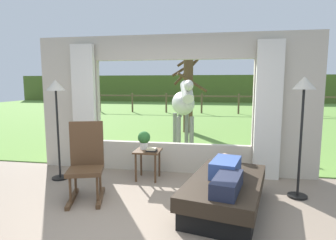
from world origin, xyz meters
TOP-DOWN VIEW (x-y plane):
  - ground_plane at (0.00, 0.00)m, footprint 12.00×12.00m
  - back_wall_with_window at (0.00, 2.26)m, footprint 5.20×0.12m
  - curtain_panel_left at (-1.69, 2.12)m, footprint 0.44×0.10m
  - curtain_panel_right at (1.69, 2.12)m, footprint 0.44×0.10m
  - outdoor_pasture_lawn at (0.00, 13.16)m, footprint 36.00×21.68m
  - distant_hill_ridge at (0.00, 23.00)m, footprint 36.00×2.00m
  - recliner_sofa at (0.96, 0.77)m, footprint 1.25×1.85m
  - reclining_person at (0.96, 0.72)m, footprint 0.46×1.43m
  - rocking_chair at (-1.04, 0.81)m, footprint 0.64×0.79m
  - side_table at (-0.35, 1.75)m, footprint 0.44×0.44m
  - potted_plant at (-0.43, 1.81)m, footprint 0.22×0.22m
  - book_stack at (-0.27, 1.68)m, footprint 0.18×0.16m
  - floor_lamp_left at (-1.88, 1.49)m, footprint 0.32×0.32m
  - floor_lamp_right at (2.03, 1.36)m, footprint 0.32×0.32m
  - horse at (-0.01, 4.14)m, footprint 0.85×1.82m
  - pasture_tree at (-0.14, 6.57)m, footprint 1.25×1.19m
  - pasture_fence_line at (0.00, 12.70)m, footprint 16.10×0.10m

SIDE VIEW (x-z plane):
  - ground_plane at x=0.00m, z-range 0.00..0.00m
  - outdoor_pasture_lawn at x=0.00m, z-range 0.00..0.02m
  - recliner_sofa at x=0.96m, z-range 0.01..0.43m
  - side_table at x=-0.35m, z-range 0.17..0.69m
  - reclining_person at x=0.96m, z-range 0.41..0.63m
  - rocking_chair at x=-1.04m, z-range -0.01..1.11m
  - book_stack at x=-0.27m, z-range 0.52..0.57m
  - potted_plant at x=-0.43m, z-range 0.54..0.86m
  - pasture_fence_line at x=0.00m, z-range 0.19..1.29m
  - horse at x=-0.01m, z-range 0.29..2.02m
  - curtain_panel_left at x=-1.69m, z-range 0.00..2.40m
  - curtain_panel_right at x=1.69m, z-range 0.00..2.40m
  - distant_hill_ridge at x=0.00m, z-range 0.00..2.40m
  - back_wall_with_window at x=0.00m, z-range -0.03..2.52m
  - pasture_tree at x=-0.14m, z-range -0.08..2.77m
  - floor_lamp_left at x=-1.88m, z-range 0.53..2.26m
  - floor_lamp_right at x=2.03m, z-range 0.54..2.31m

